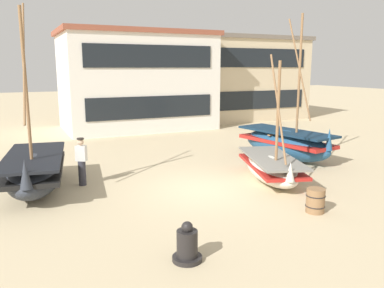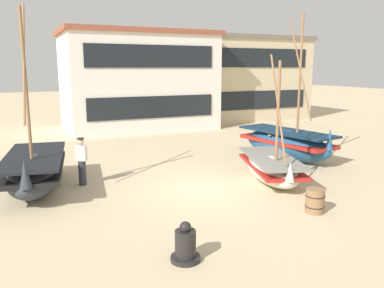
{
  "view_description": "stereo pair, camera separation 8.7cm",
  "coord_description": "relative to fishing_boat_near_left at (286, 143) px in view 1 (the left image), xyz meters",
  "views": [
    {
      "loc": [
        -5.78,
        -11.35,
        4.07
      ],
      "look_at": [
        0.0,
        1.0,
        1.4
      ],
      "focal_mm": 36.7,
      "sensor_mm": 36.0,
      "label": 1
    },
    {
      "loc": [
        -5.7,
        -11.39,
        4.07
      ],
      "look_at": [
        0.0,
        1.0,
        1.4
      ],
      "focal_mm": 36.7,
      "sensor_mm": 36.0,
      "label": 2
    }
  ],
  "objects": [
    {
      "name": "fishing_boat_near_left",
      "position": [
        0.0,
        0.0,
        0.0
      ],
      "size": [
        2.36,
        4.88,
        6.26
      ],
      "color": "#23517A",
      "rests_on": "ground"
    },
    {
      "name": "capstan_winch",
      "position": [
        -7.95,
        -6.78,
        -0.38
      ],
      "size": [
        0.65,
        0.65,
        0.89
      ],
      "color": "black",
      "rests_on": "ground"
    },
    {
      "name": "harbor_building_main",
      "position": [
        -3.22,
        11.85,
        2.48
      ],
      "size": [
        9.92,
        6.15,
        6.39
      ],
      "color": "white",
      "rests_on": "ground"
    },
    {
      "name": "harbor_building_annex",
      "position": [
        5.43,
        13.61,
        2.5
      ],
      "size": [
        10.92,
        6.23,
        6.42
      ],
      "color": "beige",
      "rests_on": "ground"
    },
    {
      "name": "fishing_boat_far_right",
      "position": [
        -2.69,
        -2.58,
        -0.22
      ],
      "size": [
        2.69,
        4.24,
        4.53
      ],
      "color": "silver",
      "rests_on": "ground"
    },
    {
      "name": "fisherman_by_hull",
      "position": [
        -9.01,
        -0.23,
        0.11
      ],
      "size": [
        0.42,
        0.38,
        1.68
      ],
      "color": "#33333D",
      "rests_on": "ground"
    },
    {
      "name": "fishing_boat_centre_large",
      "position": [
        -10.54,
        -0.18,
        -0.05
      ],
      "size": [
        2.5,
        4.88,
        6.07
      ],
      "color": "#2D333D",
      "rests_on": "ground"
    },
    {
      "name": "wooden_barrel",
      "position": [
        -3.47,
        -5.73,
        -0.38
      ],
      "size": [
        0.56,
        0.56,
        0.7
      ],
      "color": "olive",
      "rests_on": "ground"
    },
    {
      "name": "ground_plane",
      "position": [
        -5.37,
        -2.51,
        -0.73
      ],
      "size": [
        120.0,
        120.0,
        0.0
      ],
      "primitive_type": "plane",
      "color": "#CCB78E"
    }
  ]
}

